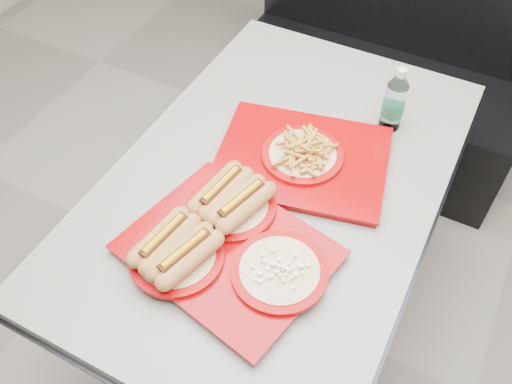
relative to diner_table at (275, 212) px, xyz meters
The scene contains 6 objects.
ground 0.58m from the diner_table, ahead, with size 6.00×6.00×0.00m, color gray.
diner_table is the anchor object (origin of this frame).
booth_bench 1.11m from the diner_table, 90.00° to the left, with size 1.30×0.57×1.35m.
tray_near 0.36m from the diner_table, 92.31° to the right, with size 0.57×0.48×0.11m.
tray_far 0.21m from the diner_table, 63.36° to the left, with size 0.57×0.48×0.10m.
water_bottle 0.49m from the diner_table, 58.65° to the left, with size 0.07×0.07×0.22m.
Camera 1 is at (0.43, -0.97, 1.92)m, focal length 38.00 mm.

